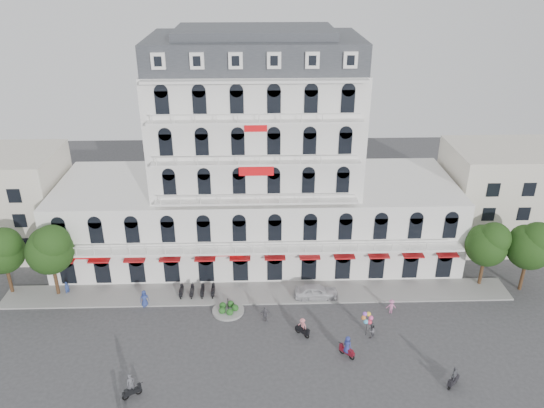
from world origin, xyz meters
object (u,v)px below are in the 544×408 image
(rider_east, at_px, (347,347))
(balloon_vendor, at_px, (370,326))
(parked_car, at_px, (316,292))
(rider_west, at_px, (131,387))
(rider_center, at_px, (302,327))
(rider_northeast, at_px, (454,377))

(rider_east, xyz_separation_m, balloon_vendor, (2.51, 2.62, 0.18))
(parked_car, relative_size, rider_west, 1.96)
(rider_center, xyz_separation_m, balloon_vendor, (6.25, -0.35, 0.28))
(rider_west, distance_m, balloon_vendor, 21.74)
(rider_east, xyz_separation_m, rider_northeast, (8.26, -3.80, -0.12))
(rider_northeast, bearing_deg, rider_east, -69.50)
(rider_east, height_order, rider_northeast, rider_east)
(parked_car, relative_size, rider_east, 2.08)
(balloon_vendor, bearing_deg, rider_east, -133.78)
(rider_west, height_order, rider_center, rider_west)
(rider_northeast, relative_size, balloon_vendor, 0.83)
(rider_east, bearing_deg, parked_car, -31.85)
(parked_car, distance_m, balloon_vendor, 7.65)
(rider_east, bearing_deg, balloon_vendor, -87.17)
(rider_west, bearing_deg, parked_car, 7.32)
(rider_northeast, xyz_separation_m, rider_center, (-12.00, 6.77, 0.02))
(balloon_vendor, bearing_deg, parked_car, 124.50)
(balloon_vendor, bearing_deg, rider_center, 176.78)
(rider_east, distance_m, rider_northeast, 9.09)
(rider_east, bearing_deg, rider_center, 8.19)
(parked_car, distance_m, rider_west, 20.94)
(parked_car, bearing_deg, rider_northeast, -141.15)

